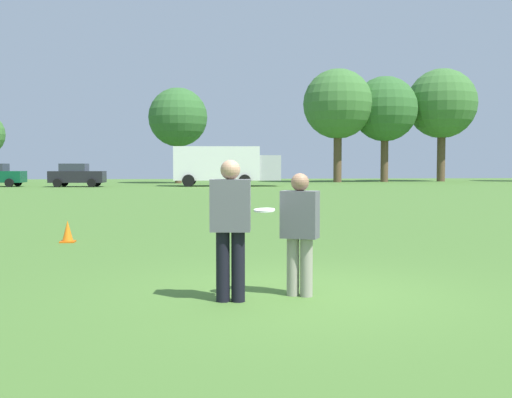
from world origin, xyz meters
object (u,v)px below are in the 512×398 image
(player_thrower, at_px, (230,222))
(frisbee, at_px, (264,210))
(box_truck, at_px, (225,164))
(parked_car_mid_right, at_px, (77,175))
(traffic_cone, at_px, (68,232))
(player_defender, at_px, (300,227))

(player_thrower, xyz_separation_m, frisbee, (0.44, 0.15, 0.13))
(player_thrower, height_order, box_truck, box_truck)
(player_thrower, height_order, parked_car_mid_right, parked_car_mid_right)
(traffic_cone, height_order, box_truck, box_truck)
(traffic_cone, xyz_separation_m, parked_car_mid_right, (-5.70, 36.63, 0.69))
(player_thrower, height_order, player_defender, player_thrower)
(parked_car_mid_right, bearing_deg, traffic_cone, -81.16)
(player_defender, relative_size, traffic_cone, 3.33)
(frisbee, height_order, parked_car_mid_right, parked_car_mid_right)
(player_thrower, distance_m, frisbee, 0.49)
(player_thrower, xyz_separation_m, player_defender, (0.92, 0.23, -0.10))
(parked_car_mid_right, height_order, box_truck, box_truck)
(traffic_cone, relative_size, parked_car_mid_right, 0.11)
(frisbee, bearing_deg, traffic_cone, 119.35)
(traffic_cone, height_order, parked_car_mid_right, parked_car_mid_right)
(player_thrower, bearing_deg, player_defender, 14.22)
(traffic_cone, distance_m, box_truck, 37.24)
(traffic_cone, bearing_deg, parked_car_mid_right, 98.84)
(player_thrower, distance_m, box_truck, 43.30)
(player_defender, bearing_deg, player_thrower, -165.78)
(player_defender, relative_size, box_truck, 0.18)
(box_truck, bearing_deg, traffic_cone, -99.17)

